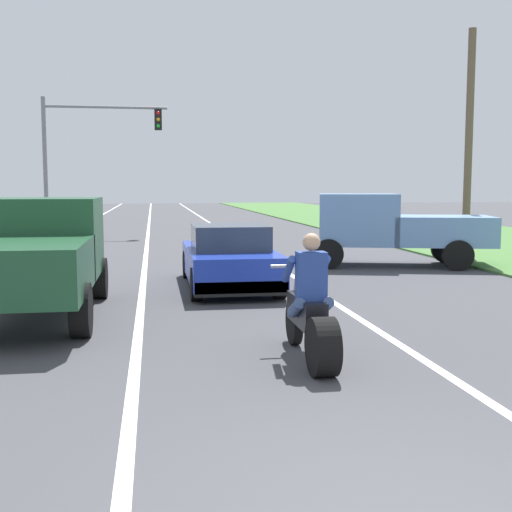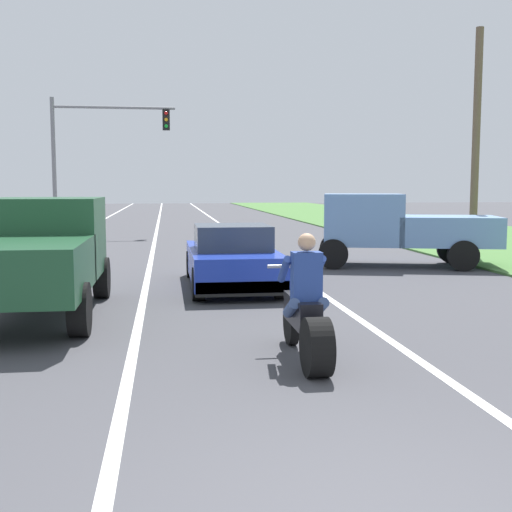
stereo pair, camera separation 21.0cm
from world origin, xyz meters
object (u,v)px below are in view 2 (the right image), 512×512
Objects in this scene: sports_car_blue at (232,259)px; traffic_light_mast_near at (93,143)px; pickup_truck_left_lane_dark_green at (38,251)px; pickup_truck_right_shoulder_light_blue at (397,226)px; motorcycle_with_rider at (306,316)px.

traffic_light_mast_near reaches higher than sports_car_blue.
pickup_truck_left_lane_dark_green and pickup_truck_right_shoulder_light_blue have the same top height.
motorcycle_with_rider is 0.43× the size of pickup_truck_right_shoulder_light_blue.
traffic_light_mast_near is at bearing 102.48° from motorcycle_with_rider.
sports_car_blue is 0.72× the size of traffic_light_mast_near.
motorcycle_with_rider is 0.46× the size of pickup_truck_left_lane_dark_green.
motorcycle_with_rider is 6.17m from sports_car_blue.
motorcycle_with_rider is at bearing -116.16° from pickup_truck_right_shoulder_light_blue.
sports_car_blue is at bearing 37.29° from pickup_truck_left_lane_dark_green.
pickup_truck_right_shoulder_light_blue is at bearing 33.02° from sports_car_blue.
pickup_truck_left_lane_dark_green is at bearing -142.71° from sports_car_blue.
sports_car_blue is 16.47m from traffic_light_mast_near.
traffic_light_mast_near is (-4.49, 15.48, 3.42)m from sports_car_blue.
traffic_light_mast_near is at bearing 92.99° from pickup_truck_left_lane_dark_green.
traffic_light_mast_near is (-0.95, 18.17, 2.94)m from pickup_truck_left_lane_dark_green.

